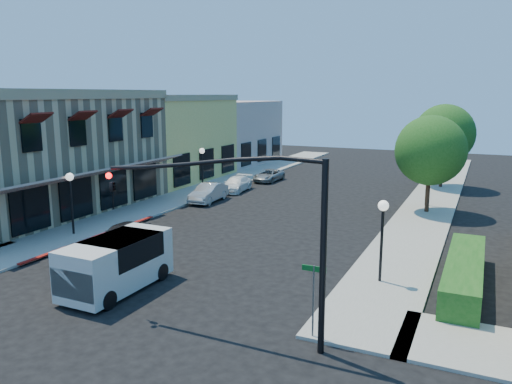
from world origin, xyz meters
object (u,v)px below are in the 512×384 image
at_px(white_van, 116,261).
at_px(parked_car_b, 209,193).
at_px(signal_mast_arm, 257,216).
at_px(lamppost_right_far, 428,168).
at_px(parked_car_a, 122,234).
at_px(street_tree_b, 444,134).
at_px(lamppost_right_near, 383,220).
at_px(parked_car_d, 269,175).
at_px(lamppost_left_near, 70,188).
at_px(street_name_sign, 314,290).
at_px(lamppost_left_far, 202,159).
at_px(street_tree_a, 431,151).
at_px(parked_car_c, 236,184).

height_order(white_van, parked_car_b, white_van).
height_order(signal_mast_arm, lamppost_right_far, signal_mast_arm).
height_order(lamppost_right_far, parked_car_a, lamppost_right_far).
height_order(street_tree_b, lamppost_right_near, street_tree_b).
height_order(lamppost_right_near, parked_car_b, lamppost_right_near).
xyz_separation_m(signal_mast_arm, parked_car_d, (-11.56, 27.45, -3.55)).
distance_m(street_tree_b, lamppost_left_near, 29.64).
bearing_deg(parked_car_b, lamppost_right_near, -40.26).
bearing_deg(white_van, lamppost_left_near, 145.22).
distance_m(street_tree_b, street_name_sign, 29.96).
xyz_separation_m(street_tree_b, lamppost_left_far, (-17.30, -10.00, -1.81)).
bearing_deg(lamppost_right_far, street_name_sign, -92.63).
bearing_deg(parked_car_d, street_tree_a, -23.98).
distance_m(lamppost_left_near, parked_car_d, 21.24).
distance_m(street_tree_a, white_van, 21.77).
relative_size(lamppost_left_far, parked_car_a, 0.99).
relative_size(street_tree_b, parked_car_d, 1.81).
distance_m(signal_mast_arm, street_name_sign, 2.98).
height_order(street_name_sign, lamppost_right_far, lamppost_right_far).
bearing_deg(white_van, street_name_sign, -3.98).
relative_size(white_van, parked_car_d, 1.25).
bearing_deg(lamppost_right_near, lamppost_left_far, 140.53).
bearing_deg(lamppost_right_far, parked_car_d, 160.80).
height_order(street_tree_b, lamppost_left_far, street_tree_b).
bearing_deg(street_name_sign, lamppost_left_far, 128.94).
bearing_deg(parked_car_c, street_name_sign, -62.01).
xyz_separation_m(parked_car_b, parked_car_d, (0.50, 9.94, -0.13)).
bearing_deg(parked_car_c, street_tree_a, -10.27).
distance_m(street_name_sign, parked_car_a, 13.51).
xyz_separation_m(street_tree_b, lamppost_left_near, (-17.30, -24.00, -1.81)).
xyz_separation_m(street_tree_a, white_van, (-9.80, -19.21, -2.96)).
bearing_deg(street_tree_b, lamppost_right_near, -90.72).
distance_m(street_name_sign, white_van, 8.53).
distance_m(lamppost_left_far, lamppost_right_far, 17.12).
xyz_separation_m(lamppost_left_near, parked_car_b, (2.30, 11.00, -2.06)).
bearing_deg(street_tree_b, parked_car_b, -139.09).
height_order(signal_mast_arm, parked_car_a, signal_mast_arm).
bearing_deg(lamppost_left_far, white_van, -68.67).
bearing_deg(street_name_sign, parked_car_c, 122.84).
xyz_separation_m(signal_mast_arm, parked_car_b, (-12.06, 17.50, -3.42)).
bearing_deg(white_van, parked_car_a, 127.86).
height_order(lamppost_left_near, parked_car_c, lamppost_left_near).
bearing_deg(parked_car_a, street_tree_b, 65.88).
distance_m(white_van, parked_car_a, 6.22).
distance_m(street_tree_a, parked_car_b, 15.70).
bearing_deg(parked_car_d, lamppost_left_near, -96.00).
xyz_separation_m(street_tree_a, lamppost_left_near, (-17.30, -14.00, -1.46)).
xyz_separation_m(lamppost_left_near, lamppost_left_far, (0.00, 14.00, 0.00)).
bearing_deg(white_van, lamppost_right_far, 65.87).
height_order(street_tree_a, street_name_sign, street_tree_a).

